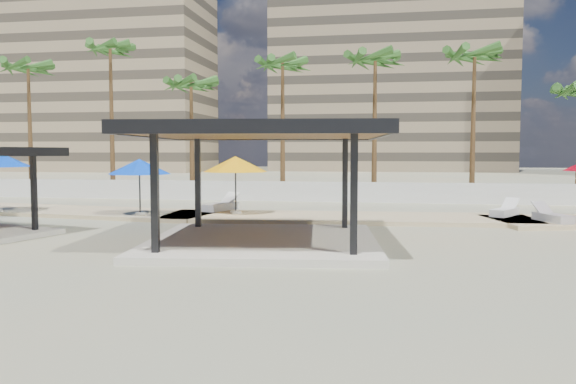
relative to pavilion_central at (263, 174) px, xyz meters
name	(u,v)px	position (x,y,z in m)	size (l,w,h in m)	color
ground	(266,244)	(0.05, 0.19, -2.26)	(200.00, 200.00, 0.00)	tan
promenade	(346,217)	(2.05, 7.85, -2.20)	(44.45, 7.97, 0.24)	#C6B284
boundary_wall	(323,192)	(0.05, 16.19, -1.66)	(56.00, 0.30, 1.20)	silver
building_west	(103,77)	(-41.95, 68.19, 13.00)	(34.00, 16.00, 32.40)	#937F60
building_mid	(389,85)	(4.05, 78.19, 12.00)	(38.00, 16.00, 30.40)	#847259
pavilion_central	(263,174)	(0.00, 0.00, 0.00)	(8.31, 8.31, 3.80)	beige
umbrella_b	(236,164)	(-2.92, 7.28, 0.16)	(3.89, 3.89, 2.61)	beige
umbrella_f	(139,167)	(-6.98, 5.99, 0.06)	(3.36, 3.36, 2.50)	beige
lounger_a	(221,206)	(-4.00, 8.58, -1.88)	(1.40, 2.31, 0.83)	white
lounger_b	(505,212)	(9.00, 8.50, -1.90)	(1.56, 2.02, 0.75)	white
lounger_c	(552,217)	(10.44, 6.59, -1.90)	(1.28, 2.08, 0.75)	white
palm_a	(28,73)	(-20.95, 18.49, 6.28)	(3.00, 3.00, 9.73)	brown
palm_b	(110,55)	(-14.95, 18.89, 7.39)	(3.00, 3.00, 10.92)	brown
palm_c	(191,89)	(-8.95, 18.29, 4.89)	(3.00, 3.00, 8.26)	brown
palm_d	(283,69)	(-2.95, 19.09, 6.13)	(3.00, 3.00, 9.57)	brown
palm_e	(375,65)	(3.05, 18.59, 6.19)	(3.00, 3.00, 9.64)	brown
palm_f	(475,61)	(9.05, 18.79, 6.29)	(3.00, 3.00, 9.75)	brown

